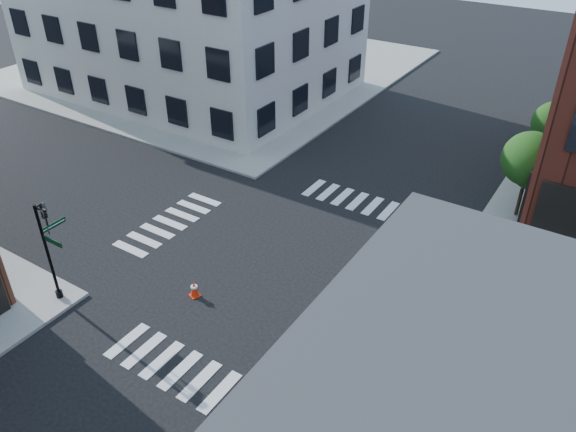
# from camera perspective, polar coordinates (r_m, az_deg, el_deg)

# --- Properties ---
(ground) EXTENTS (120.00, 120.00, 0.00)m
(ground) POSITION_cam_1_polar(r_m,az_deg,el_deg) (25.18, -0.16, -5.42)
(ground) COLOR black
(ground) RESTS_ON ground
(sidewalk_nw) EXTENTS (30.00, 30.00, 0.15)m
(sidewalk_nw) POSITION_cam_1_polar(r_m,az_deg,el_deg) (51.65, -7.32, 14.90)
(sidewalk_nw) COLOR gray
(sidewalk_nw) RESTS_ON ground
(building_nw) EXTENTS (22.00, 16.00, 11.00)m
(building_nw) POSITION_cam_1_polar(r_m,az_deg,el_deg) (45.33, -9.94, 19.34)
(building_nw) COLOR beige
(building_nw) RESTS_ON ground
(tree_near) EXTENTS (2.69, 2.69, 4.49)m
(tree_near) POSITION_cam_1_polar(r_m,az_deg,el_deg) (29.52, 23.42, 5.04)
(tree_near) COLOR black
(tree_near) RESTS_ON ground
(tree_far) EXTENTS (2.43, 2.43, 4.07)m
(tree_far) POSITION_cam_1_polar(r_m,az_deg,el_deg) (35.14, 25.44, 8.29)
(tree_far) COLOR black
(tree_far) RESTS_ON ground
(signal_pole) EXTENTS (1.29, 1.24, 4.60)m
(signal_pole) POSITION_cam_1_polar(r_m,az_deg,el_deg) (23.79, -23.12, -2.48)
(signal_pole) COLOR black
(signal_pole) RESTS_ON ground
(box_truck) EXTENTS (9.12, 3.61, 4.04)m
(box_truck) POSITION_cam_1_polar(r_m,az_deg,el_deg) (19.80, 25.32, -14.01)
(box_truck) COLOR silver
(box_truck) RESTS_ON ground
(traffic_cone) EXTENTS (0.51, 0.51, 0.74)m
(traffic_cone) POSITION_cam_1_polar(r_m,az_deg,el_deg) (23.87, -9.50, -7.33)
(traffic_cone) COLOR #F82A0B
(traffic_cone) RESTS_ON ground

